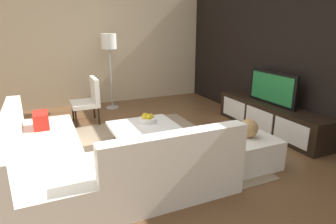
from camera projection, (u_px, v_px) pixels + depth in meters
The scene contains 13 objects.
ground_plane at pixel (142, 154), 4.23m from camera, with size 14.00×14.00×0.00m, color brown.
feature_wall_back at pixel (290, 51), 4.87m from camera, with size 6.40×0.12×2.80m, color black.
side_wall_left at pixel (103, 44), 6.69m from camera, with size 0.12×5.20×2.80m, color #C6B28E.
area_rug at pixel (140, 151), 4.31m from camera, with size 2.97×2.65×0.01m, color gray.
media_console at pixel (269, 117), 5.09m from camera, with size 2.32×0.48×0.50m.
television at pixel (272, 88), 4.93m from camera, with size 1.06×0.06×0.57m.
sectional_couch at pixel (88, 162), 3.35m from camera, with size 2.45×2.43×0.82m.
coffee_table at pixel (146, 138), 4.29m from camera, with size 0.98×0.97×0.38m.
accent_chair_near at pixel (89, 98), 5.47m from camera, with size 0.56×0.50×0.87m.
floor_lamp at pixel (109, 46), 6.15m from camera, with size 0.32×0.32×1.65m.
ottoman at pixel (247, 151), 3.86m from camera, with size 0.70×0.70×0.40m, color white.
fruit_bowl at pixel (148, 119), 4.42m from camera, with size 0.28×0.28×0.14m.
decorative_ball at pixel (249, 128), 3.77m from camera, with size 0.25×0.25×0.25m, color #AD8451.
Camera 1 is at (3.68, -1.23, 1.83)m, focal length 30.60 mm.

